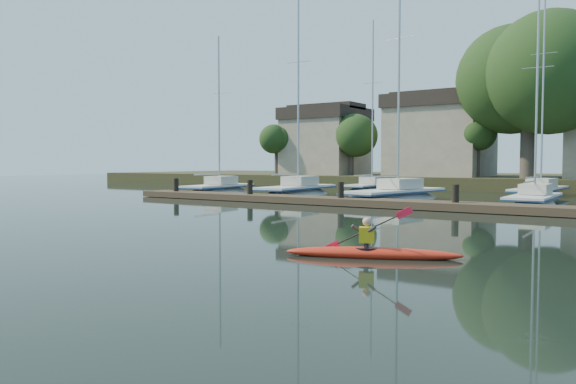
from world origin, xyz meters
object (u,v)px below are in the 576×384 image
Objects in this scene: sailboat_5 at (371,194)px; sailboat_6 at (539,200)px; sailboat_3 at (534,210)px; sailboat_1 at (296,199)px; dock at (394,203)px; sailboat_0 at (218,197)px; sailboat_2 at (395,204)px; kayak at (371,251)px.

sailboat_5 is 11.96m from sailboat_6.
sailboat_5 is at bearing 145.91° from sailboat_3.
sailboat_1 is 0.97× the size of sailboat_6.
sailboat_6 is at bearing 72.12° from dock.
sailboat_0 is at bearing -152.96° from sailboat_6.
sailboat_5 is (1.50, 8.04, 0.03)m from sailboat_1.
sailboat_0 is 0.78× the size of sailboat_2.
sailboat_6 reaches higher than sailboat_3.
sailboat_0 is at bearing 115.29° from kayak.
dock is at bearing 87.99° from kayak.
sailboat_2 reaches higher than sailboat_6.
sailboat_0 is at bearing -132.69° from sailboat_5.
dock is at bearing -58.34° from sailboat_2.
sailboat_6 reaches higher than sailboat_5.
kayak is 0.26× the size of sailboat_1.
sailboat_2 is 10.66m from sailboat_6.
sailboat_1 is 15.66m from sailboat_6.
sailboat_6 is at bearing -2.39° from sailboat_5.
kayak is 18.51m from sailboat_3.
dock is 13.89m from sailboat_6.
sailboat_6 is at bearing 18.05° from sailboat_0.
kayak is 30.11m from sailboat_5.
kayak is at bearing -59.48° from sailboat_2.
sailboat_0 is at bearing 179.83° from sailboat_3.
sailboat_1 is (6.10, 0.87, -0.00)m from sailboat_0.
sailboat_2 reaches higher than sailboat_1.
sailboat_0 is (-20.74, 18.19, -0.36)m from kayak.
sailboat_5 reaches higher than sailboat_0.
dock is 2.16× the size of sailboat_6.
sailboat_2 reaches higher than sailboat_0.
dock is at bearing -22.18° from sailboat_0.
sailboat_5 reaches higher than dock.
kayak is 27.59m from sailboat_0.
sailboat_0 is at bearing 164.15° from dock.
dock is at bearing -140.81° from sailboat_3.
kayak reaches higher than dock.
sailboat_2 is at bearing 88.37° from kayak.
sailboat_0 is 6.16m from sailboat_1.
sailboat_6 is (11.96, -0.04, -0.01)m from sailboat_5.
dock is (-5.44, 13.85, 0.05)m from kayak.
sailboat_1 is (-9.20, 5.21, -0.41)m from dock.
sailboat_3 reaches higher than kayak.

